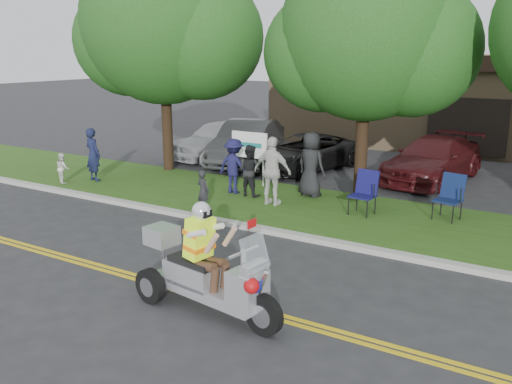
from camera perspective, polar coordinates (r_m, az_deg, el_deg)
The scene contains 23 objects.
ground at distance 10.36m, azimuth -6.22°, elevation -9.20°, with size 120.00×120.00×0.00m, color #28282B.
centerline_near at distance 9.94m, azimuth -8.26°, elevation -10.29°, with size 60.00×0.10×0.01m, color gold.
centerline_far at distance 10.05m, azimuth -7.68°, elevation -9.98°, with size 60.00×0.10×0.01m, color gold.
curb at distance 12.72m, azimuth 2.08°, elevation -4.22°, with size 60.00×0.25×0.12m, color #A8A89E.
grass_verge at distance 14.56m, azimuth 6.18°, elevation -1.86°, with size 60.00×4.00×0.10m, color #274A13.
commercial_building at distance 26.84m, azimuth 23.00°, elevation 8.89°, with size 18.00×8.20×4.00m.
tree_left at distance 19.01m, azimuth -9.53°, elevation 16.51°, with size 6.62×5.40×7.78m.
tree_mid at distance 15.64m, azimuth 11.80°, elevation 15.32°, with size 5.88×4.80×7.05m.
business_sign at distance 16.82m, azimuth -0.69°, elevation 4.67°, with size 1.25×0.06×1.75m.
trike_scooter at distance 8.96m, azimuth -5.42°, elevation -8.56°, with size 2.85×1.10×1.87m.
lawn_chair_a at distance 14.11m, azimuth 11.39°, elevation 0.26°, with size 0.65×0.67×1.12m.
lawn_chair_b at distance 14.24m, azimuth 19.79°, elevation -0.18°, with size 0.71×0.73×1.13m.
spectator_adult_left at distance 18.11m, azimuth -16.77°, elevation 3.80°, with size 0.62×0.41×1.70m, color #141939.
spectator_adult_mid at distance 15.51m, azimuth -0.68°, elevation 2.28°, with size 0.72×0.56×1.49m, color black.
spectator_adult_right at distance 14.55m, azimuth 1.75°, elevation 2.21°, with size 1.09×0.45×1.86m, color silver.
spectator_chair_a at distance 15.82m, azimuth -2.34°, elevation 2.75°, with size 1.04×0.60×1.61m, color #181741.
spectator_chair_b at distance 15.53m, azimuth 5.81°, elevation 2.93°, with size 0.91×0.59×1.86m, color black.
child_left at distance 14.12m, azimuth -5.59°, elevation 0.13°, with size 0.40×0.26×1.09m, color black.
child_right at distance 18.16m, azimuth -19.67°, elevation 2.40°, with size 0.47×0.36×0.96m, color silver.
parked_car_far_left at distance 21.64m, azimuth -3.82°, elevation 5.57°, with size 1.81×4.50×1.53m, color #A9ABB0.
parked_car_left at distance 20.53m, azimuth -0.93°, elevation 5.24°, with size 1.72×4.93×1.62m, color #2B2C2E.
parked_car_mid at distance 19.46m, azimuth 5.19°, elevation 4.13°, with size 2.12×4.60×1.28m, color black.
parked_car_right at distance 18.76m, azimuth 18.13°, elevation 3.28°, with size 1.98×4.88×1.42m, color #410F12.
Camera 1 is at (5.79, -7.50, 4.17)m, focal length 38.00 mm.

